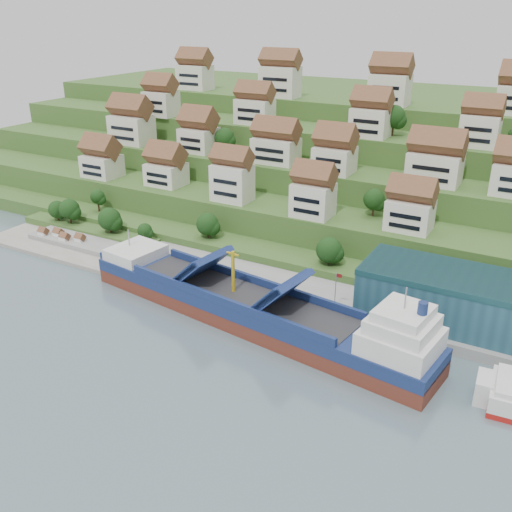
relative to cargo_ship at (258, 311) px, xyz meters
The scene contains 9 objects.
ground 6.66m from the cargo_ship, behind, with size 300.00×300.00×0.00m, color slate.
quay 20.76m from the cargo_ship, 46.50° to the left, with size 180.00×14.00×2.20m, color gray.
pebble_beach 64.96m from the cargo_ship, 169.37° to the left, with size 45.00×20.00×1.00m, color gray.
hillside 103.95m from the cargo_ship, 93.20° to the left, with size 260.00×128.00×31.00m.
hillside_village 65.98m from the cargo_ship, 95.83° to the left, with size 154.97×63.70×29.75m.
hillside_trees 48.37m from the cargo_ship, 113.05° to the left, with size 140.05×62.23×30.08m.
flagpole 16.26m from the cargo_ship, 38.98° to the left, with size 1.28×0.16×8.00m.
beach_huts 66.67m from the cargo_ship, behind, with size 14.40×3.70×2.20m.
cargo_ship is the anchor object (origin of this frame).
Camera 1 is at (54.18, -86.29, 58.25)m, focal length 40.00 mm.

